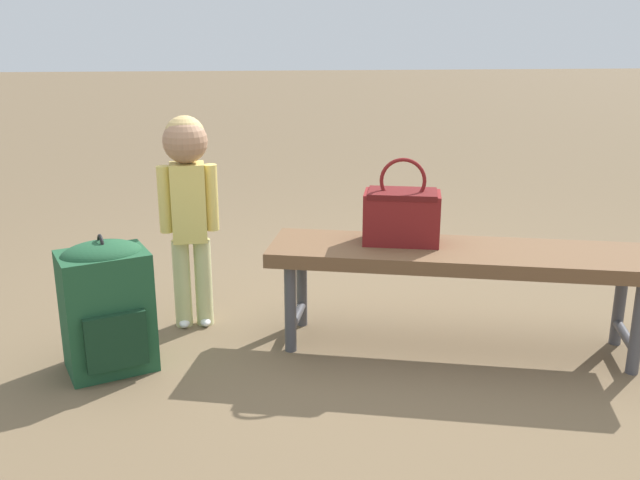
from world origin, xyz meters
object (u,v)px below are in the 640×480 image
object	(u,v)px
handbag	(402,214)
backpack_large	(106,303)
park_bench	(459,261)
child_standing	(188,189)

from	to	relation	value
handbag	backpack_large	distance (m)	1.27
handbag	backpack_large	size ratio (longest dim) A/B	0.65
park_bench	handbag	xyz separation A→B (m)	(0.23, -0.11, 0.18)
park_bench	child_standing	xyz separation A→B (m)	(1.15, -0.36, 0.26)
handbag	child_standing	bearing A→B (deg)	-15.33
child_standing	backpack_large	world-z (taller)	child_standing
handbag	child_standing	size ratio (longest dim) A/B	0.38
backpack_large	child_standing	bearing A→B (deg)	-126.28
park_bench	child_standing	world-z (taller)	child_standing
park_bench	backpack_large	size ratio (longest dim) A/B	2.90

